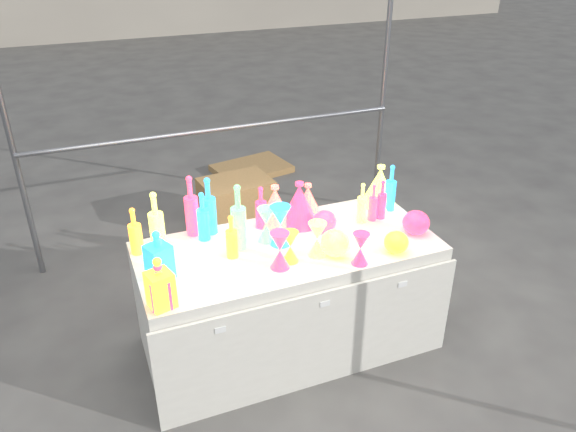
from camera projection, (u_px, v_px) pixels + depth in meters
name	position (u px, v px, depth m)	size (l,w,h in m)	color
ground	(288.00, 342.00, 3.73)	(80.00, 80.00, 0.00)	slate
display_table	(289.00, 297.00, 3.54)	(1.84, 0.83, 0.75)	silver
cardboard_box_closed	(237.00, 203.00, 5.05)	(0.60, 0.44, 0.44)	#AB814D
cardboard_box_flat	(252.00, 169.00, 6.19)	(0.78, 0.56, 0.07)	#AB814D
bottle_0	(135.00, 231.00, 3.23)	(0.08, 0.08, 0.30)	red
bottle_1	(209.00, 206.00, 3.42)	(0.09, 0.09, 0.37)	#1B9528
bottle_2	(191.00, 205.00, 3.40)	(0.09, 0.09, 0.39)	#FF541A
bottle_3	(261.00, 207.00, 3.50)	(0.07, 0.07, 0.28)	#1D35AB
bottle_4	(156.00, 221.00, 3.25)	(0.09, 0.09, 0.37)	#16728E
bottle_5	(238.00, 217.00, 3.25)	(0.09, 0.09, 0.42)	#AA228B
bottle_6	(232.00, 236.00, 3.20)	(0.07, 0.07, 0.27)	red
bottle_7	(203.00, 216.00, 3.36)	(0.07, 0.07, 0.32)	#1B9528
decanter_0	(160.00, 282.00, 2.78)	(0.12, 0.12, 0.29)	red
decanter_1	(160.00, 285.00, 2.79)	(0.10, 0.10, 0.25)	#FF541A
decanter_2	(158.00, 255.00, 3.01)	(0.12, 0.12, 0.29)	#1B9528
hourglass_0	(280.00, 250.00, 3.11)	(0.11, 0.11, 0.22)	#FF541A
hourglass_1	(360.00, 249.00, 3.15)	(0.10, 0.10, 0.19)	#1D35AB
hourglass_2	(317.00, 239.00, 3.23)	(0.11, 0.11, 0.21)	#16728E
hourglass_3	(266.00, 225.00, 3.37)	(0.11, 0.11, 0.22)	#AA228B
hourglass_4	(290.00, 247.00, 3.17)	(0.10, 0.10, 0.19)	red
hourglass_5	(280.00, 225.00, 3.33)	(0.13, 0.13, 0.25)	#1B9528
globe_0	(396.00, 243.00, 3.28)	(0.15, 0.15, 0.12)	red
globe_1	(335.00, 244.00, 3.24)	(0.17, 0.17, 0.14)	#16728E
globe_2	(325.00, 222.00, 3.50)	(0.15, 0.15, 0.12)	#FF541A
globe_3	(416.00, 224.00, 3.47)	(0.17, 0.17, 0.13)	#1D35AB
lampshade_0	(308.00, 201.00, 3.62)	(0.20, 0.20, 0.24)	yellow
lampshade_1	(275.00, 205.00, 3.54)	(0.23, 0.23, 0.27)	yellow
lampshade_2	(299.00, 203.00, 3.54)	(0.25, 0.25, 0.29)	#1D35AB
lampshade_3	(380.00, 185.00, 3.79)	(0.24, 0.24, 0.29)	#16728E
bottle_8	(391.00, 188.00, 3.71)	(0.07, 0.07, 0.32)	#1B9528
bottle_9	(373.00, 202.00, 3.60)	(0.06, 0.06, 0.25)	#FF541A
bottle_10	(382.00, 199.00, 3.62)	(0.06, 0.06, 0.27)	#1D35AB
bottle_11	(362.00, 203.00, 3.57)	(0.06, 0.06, 0.27)	#16728E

